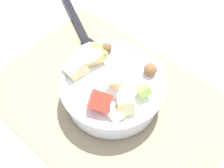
# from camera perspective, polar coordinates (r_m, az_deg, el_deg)

# --- Properties ---
(ground_plane) EXTENTS (2.40, 2.40, 0.00)m
(ground_plane) POSITION_cam_1_polar(r_m,az_deg,el_deg) (0.59, -0.61, -3.62)
(ground_plane) COLOR silver
(placemat) EXTENTS (0.49, 0.36, 0.01)m
(placemat) POSITION_cam_1_polar(r_m,az_deg,el_deg) (0.59, -0.61, -3.48)
(placemat) COLOR gray
(placemat) RESTS_ON ground_plane
(salad_bowl) EXTENTS (0.22, 0.22, 0.10)m
(salad_bowl) POSITION_cam_1_polar(r_m,az_deg,el_deg) (0.56, -0.14, -0.42)
(salad_bowl) COLOR white
(salad_bowl) RESTS_ON placemat
(serving_spoon) EXTENTS (0.23, 0.13, 0.01)m
(serving_spoon) POSITION_cam_1_polar(r_m,az_deg,el_deg) (0.71, -6.39, 10.85)
(serving_spoon) COLOR black
(serving_spoon) RESTS_ON placemat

